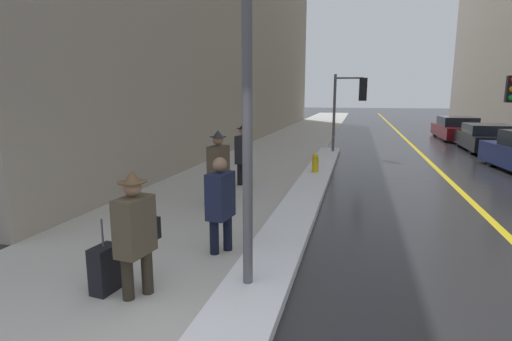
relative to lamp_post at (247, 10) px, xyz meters
name	(u,v)px	position (x,y,z in m)	size (l,w,h in m)	color
sidewalk_slab	(281,148)	(-2.15, 13.56, -3.32)	(4.00, 80.00, 0.01)	#B2AFA8
road_centre_stripe	(420,153)	(3.85, 13.56, -3.32)	(0.16, 80.00, 0.00)	gold
snow_bank_curb	(308,191)	(0.09, 5.25, -3.26)	(0.82, 16.24, 0.14)	white
building_facade_left	(214,11)	(-7.15, 18.56, 3.92)	(6.00, 36.00, 14.49)	gray
lamp_post	(247,10)	(0.00, 0.00, 0.00)	(0.28, 0.28, 5.65)	#515156
traffic_light_near	(353,97)	(0.97, 12.37, -0.99)	(1.31, 0.33, 3.25)	#515156
pedestrian_with_shoulder_bag	(136,230)	(-1.26, -0.42, -2.48)	(0.34, 0.71, 1.56)	#2A241B
pedestrian_trailing	(220,201)	(-0.75, 1.13, -2.49)	(0.34, 0.52, 1.50)	black
pedestrian_in_fedora	(218,166)	(-1.65, 3.59, -2.41)	(0.37, 0.55, 1.68)	#2A241B
pedestrian_in_glasses	(244,152)	(-1.74, 5.84, -2.41)	(0.37, 0.55, 1.68)	black
parked_car_black	(486,138)	(6.72, 15.00, -2.75)	(1.92, 4.19, 1.18)	black
parked_car_maroon	(456,129)	(6.54, 19.95, -2.73)	(1.86, 4.89, 1.26)	#600F14
rolling_suitcase	(105,269)	(-1.71, -0.44, -3.02)	(0.26, 0.39, 0.95)	black
fire_hydrant	(315,165)	(0.03, 7.47, -2.98)	(0.20, 0.20, 0.70)	gold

